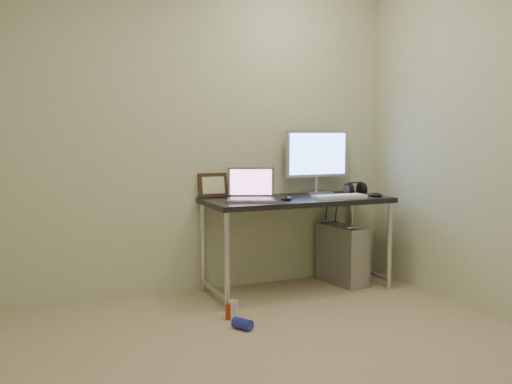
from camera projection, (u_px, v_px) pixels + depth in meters
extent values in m
plane|color=tan|center=(285.00, 376.00, 2.97)|extent=(3.50, 3.50, 0.00)
cube|color=beige|center=(188.00, 134.00, 4.44)|extent=(3.50, 0.02, 2.50)
cube|color=black|center=(297.00, 200.00, 4.51)|extent=(1.47, 0.64, 0.04)
cylinder|color=silver|center=(227.00, 262.00, 4.02)|extent=(0.04, 0.04, 0.71)
cylinder|color=silver|center=(203.00, 247.00, 4.54)|extent=(0.04, 0.04, 0.71)
cylinder|color=silver|center=(390.00, 246.00, 4.56)|extent=(0.04, 0.04, 0.71)
cylinder|color=silver|center=(351.00, 235.00, 5.07)|extent=(0.04, 0.04, 0.71)
cylinder|color=silver|center=(214.00, 290.00, 4.31)|extent=(0.04, 0.56, 0.04)
cylinder|color=silver|center=(369.00, 272.00, 4.85)|extent=(0.04, 0.56, 0.04)
cube|color=#A3A3A7|center=(342.00, 255.00, 4.78)|extent=(0.27, 0.49, 0.49)
cylinder|color=#B0AFB7|center=(356.00, 227.00, 4.57)|extent=(0.18, 0.05, 0.02)
cylinder|color=#B0AFB7|center=(331.00, 220.00, 4.93)|extent=(0.18, 0.05, 0.02)
cylinder|color=black|center=(324.00, 232.00, 4.95)|extent=(0.01, 0.16, 0.69)
cylinder|color=black|center=(334.00, 234.00, 4.97)|extent=(0.02, 0.11, 0.71)
cylinder|color=#AA2812|center=(230.00, 311.00, 3.87)|extent=(0.08, 0.08, 0.11)
cylinder|color=silver|center=(234.00, 310.00, 3.87)|extent=(0.08, 0.08, 0.13)
cylinder|color=#1E26A7|center=(242.00, 324.00, 3.67)|extent=(0.13, 0.15, 0.07)
cube|color=#B0AFB7|center=(251.00, 200.00, 4.27)|extent=(0.43, 0.37, 0.02)
cube|color=slate|center=(251.00, 199.00, 4.27)|extent=(0.37, 0.31, 0.00)
cube|color=gray|center=(251.00, 182.00, 4.40)|extent=(0.35, 0.18, 0.23)
cube|color=#844C7A|center=(251.00, 182.00, 4.39)|extent=(0.31, 0.16, 0.20)
cube|color=#B0AFB7|center=(317.00, 193.00, 4.81)|extent=(0.23, 0.17, 0.02)
cylinder|color=#B0AFB7|center=(316.00, 184.00, 4.82)|extent=(0.04, 0.04, 0.12)
cube|color=#B0AFB7|center=(317.00, 154.00, 4.78)|extent=(0.57, 0.04, 0.39)
cube|color=#5B82E2|center=(318.00, 154.00, 4.76)|extent=(0.52, 0.01, 0.34)
cube|color=white|center=(339.00, 197.00, 4.47)|extent=(0.43, 0.15, 0.03)
ellipsoid|color=black|center=(375.00, 194.00, 4.59)|extent=(0.11, 0.14, 0.04)
ellipsoid|color=black|center=(286.00, 197.00, 4.35)|extent=(0.08, 0.12, 0.04)
cylinder|color=black|center=(349.00, 190.00, 4.83)|extent=(0.04, 0.11, 0.11)
cylinder|color=black|center=(362.00, 189.00, 4.88)|extent=(0.04, 0.11, 0.11)
cube|color=black|center=(355.00, 183.00, 4.85)|extent=(0.14, 0.02, 0.01)
cube|color=black|center=(213.00, 185.00, 4.53)|extent=(0.24, 0.07, 0.20)
cylinder|color=silver|center=(237.00, 192.00, 4.58)|extent=(0.01, 0.01, 0.08)
cylinder|color=white|center=(237.00, 186.00, 4.58)|extent=(0.04, 0.04, 0.04)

